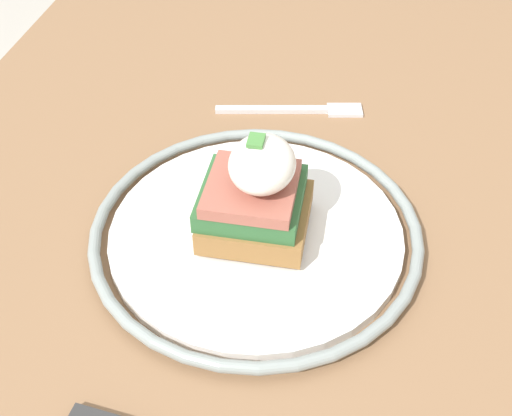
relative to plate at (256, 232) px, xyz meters
name	(u,v)px	position (x,y,z in m)	size (l,w,h in m)	color
dining_table	(228,340)	(0.02, -0.02, -0.13)	(1.09, 0.65, 0.73)	#846042
plate	(256,232)	(0.00, 0.00, 0.00)	(0.28, 0.28, 0.02)	white
sandwich	(255,194)	(0.00, 0.00, 0.04)	(0.11, 0.10, 0.09)	olive
fork	(297,110)	(-0.19, 0.01, -0.01)	(0.04, 0.15, 0.00)	silver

